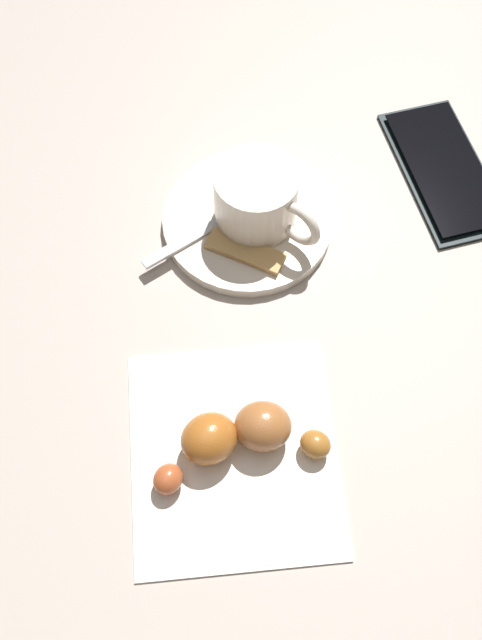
{
  "coord_description": "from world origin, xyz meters",
  "views": [
    {
      "loc": [
        -0.25,
        -0.02,
        0.52
      ],
      "look_at": [
        -0.0,
        0.02,
        0.02
      ],
      "focal_mm": 40.47,
      "sensor_mm": 36.0,
      "label": 1
    }
  ],
  "objects": [
    {
      "name": "ground_plane",
      "position": [
        0.0,
        0.0,
        0.0
      ],
      "size": [
        1.8,
        1.8,
        0.0
      ],
      "primitive_type": "plane",
      "color": "#AFA397"
    },
    {
      "name": "saucer",
      "position": [
        0.1,
        0.02,
        0.01
      ],
      "size": [
        0.14,
        0.14,
        0.01
      ],
      "primitive_type": "cylinder",
      "color": "silver",
      "rests_on": "ground"
    },
    {
      "name": "espresso_cup",
      "position": [
        0.1,
        0.02,
        0.04
      ],
      "size": [
        0.07,
        0.09,
        0.06
      ],
      "color": "silver",
      "rests_on": "saucer"
    },
    {
      "name": "teaspoon",
      "position": [
        0.1,
        0.04,
        0.01
      ],
      "size": [
        0.1,
        0.1,
        0.01
      ],
      "color": "silver",
      "rests_on": "saucer"
    },
    {
      "name": "sugar_packet",
      "position": [
        0.06,
        0.02,
        0.01
      ],
      "size": [
        0.04,
        0.07,
        0.01
      ],
      "primitive_type": "cube",
      "rotation": [
        0.0,
        0.0,
        10.71
      ],
      "color": "tan",
      "rests_on": "saucer"
    },
    {
      "name": "napkin",
      "position": [
        -0.1,
        0.01,
        0.0
      ],
      "size": [
        0.2,
        0.18,
        0.0
      ],
      "primitive_type": "cube",
      "rotation": [
        0.0,
        0.0,
        0.23
      ],
      "color": "white",
      "rests_on": "ground"
    },
    {
      "name": "croissant",
      "position": [
        -0.1,
        0.01,
        0.02
      ],
      "size": [
        0.08,
        0.13,
        0.03
      ],
      "color": "#A36627",
      "rests_on": "napkin"
    },
    {
      "name": "cell_phone",
      "position": [
        0.18,
        -0.14,
        0.0
      ],
      "size": [
        0.17,
        0.12,
        0.01
      ],
      "color": "black",
      "rests_on": "ground"
    }
  ]
}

